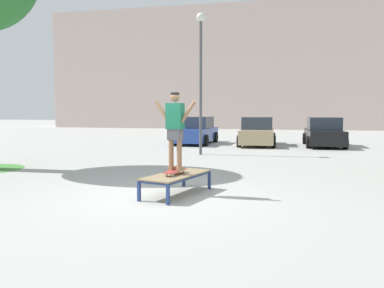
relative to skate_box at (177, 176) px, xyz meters
The scene contains 9 objects.
ground_plane 0.58m from the skate_box, 130.69° to the right, with size 120.00×120.00×0.00m, color #A8A8A3.
building_facade 33.18m from the skate_box, 95.17° to the left, with size 38.09×4.00×12.20m, color beige.
skate_box is the anchor object (origin of this frame).
skateboard 0.14m from the skate_box, 105.75° to the right, with size 0.36×0.82×0.09m.
skater 1.12m from the skate_box, 105.87° to the right, with size 0.99×0.34×1.69m.
car_blue 13.47m from the skate_box, 100.61° to the left, with size 2.03×4.25×1.50m.
car_tan 13.02m from the skate_box, 85.97° to the left, with size 2.02×4.25×1.50m.
car_black 13.84m from the skate_box, 71.83° to the left, with size 1.98×4.23×1.50m.
light_post 8.67m from the skate_box, 97.96° to the left, with size 0.36×0.36×5.83m.
Camera 1 is at (2.54, -8.04, 1.86)m, focal length 37.17 mm.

